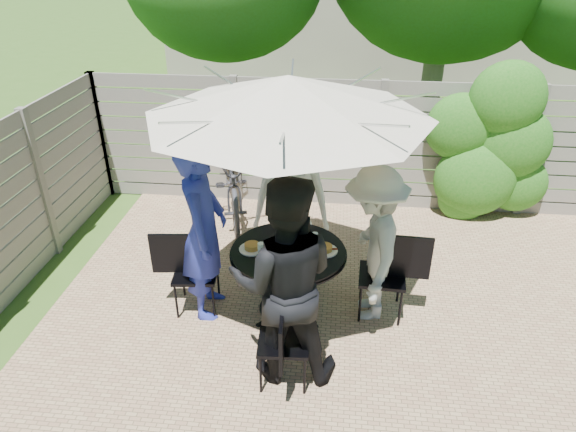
# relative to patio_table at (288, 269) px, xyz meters

# --- Properties ---
(patio_table) EXTENTS (1.22, 1.22, 0.75)m
(patio_table) POSITION_rel_patio_table_xyz_m (0.00, 0.00, 0.00)
(patio_table) COLOR black
(patio_table) RESTS_ON ground
(umbrella) EXTENTS (2.72, 2.72, 2.48)m
(umbrella) POSITION_rel_patio_table_xyz_m (0.00, 0.00, 1.77)
(umbrella) COLOR silver
(umbrella) RESTS_ON ground
(chair_back) EXTENTS (0.44, 0.62, 0.83)m
(chair_back) POSITION_rel_patio_table_xyz_m (-0.06, 0.96, -0.27)
(chair_back) COLOR black
(chair_back) RESTS_ON ground
(person_back) EXTENTS (0.89, 0.61, 1.75)m
(person_back) POSITION_rel_patio_table_xyz_m (-0.05, 0.83, 0.35)
(person_back) COLOR white
(person_back) RESTS_ON ground
(chair_left) EXTENTS (0.68, 0.48, 0.91)m
(chair_left) POSITION_rel_patio_table_xyz_m (-0.96, -0.06, -0.25)
(chair_left) COLOR black
(chair_left) RESTS_ON ground
(person_left) EXTENTS (0.50, 0.72, 1.89)m
(person_left) POSITION_rel_patio_table_xyz_m (-0.83, -0.05, 0.42)
(person_left) COLOR #2630A5
(person_left) RESTS_ON ground
(chair_front) EXTENTS (0.46, 0.66, 0.90)m
(chair_front) POSITION_rel_patio_table_xyz_m (0.06, -0.96, -0.25)
(chair_front) COLOR black
(chair_front) RESTS_ON ground
(person_front) EXTENTS (0.99, 0.79, 1.93)m
(person_front) POSITION_rel_patio_table_xyz_m (0.05, -0.83, 0.44)
(person_front) COLOR black
(person_front) RESTS_ON ground
(chair_right) EXTENTS (0.70, 0.48, 0.95)m
(chair_right) POSITION_rel_patio_table_xyz_m (0.96, 0.06, -0.24)
(chair_right) COLOR black
(chair_right) RESTS_ON ground
(person_right) EXTENTS (0.68, 1.11, 1.66)m
(person_right) POSITION_rel_patio_table_xyz_m (0.83, 0.05, 0.30)
(person_right) COLOR #AFB2AD
(person_right) RESTS_ON ground
(plate_back) EXTENTS (0.26, 0.26, 0.06)m
(plate_back) POSITION_rel_patio_table_xyz_m (-0.02, 0.36, 0.25)
(plate_back) COLOR white
(plate_back) RESTS_ON patio_table
(plate_left) EXTENTS (0.26, 0.26, 0.06)m
(plate_left) POSITION_rel_patio_table_xyz_m (-0.36, -0.02, 0.25)
(plate_left) COLOR white
(plate_left) RESTS_ON patio_table
(plate_front) EXTENTS (0.26, 0.26, 0.06)m
(plate_front) POSITION_rel_patio_table_xyz_m (0.02, -0.36, 0.25)
(plate_front) COLOR white
(plate_front) RESTS_ON patio_table
(plate_right) EXTENTS (0.26, 0.26, 0.06)m
(plate_right) POSITION_rel_patio_table_xyz_m (0.36, 0.02, 0.25)
(plate_right) COLOR white
(plate_right) RESTS_ON patio_table
(plate_extra) EXTENTS (0.24, 0.24, 0.06)m
(plate_extra) POSITION_rel_patio_table_xyz_m (0.20, -0.29, 0.25)
(plate_extra) COLOR white
(plate_extra) RESTS_ON patio_table
(glass_back) EXTENTS (0.07, 0.07, 0.14)m
(glass_back) POSITION_rel_patio_table_xyz_m (-0.12, 0.25, 0.30)
(glass_back) COLOR silver
(glass_back) RESTS_ON patio_table
(glass_left) EXTENTS (0.07, 0.07, 0.14)m
(glass_left) POSITION_rel_patio_table_xyz_m (-0.25, -0.12, 0.30)
(glass_left) COLOR silver
(glass_left) RESTS_ON patio_table
(glass_front) EXTENTS (0.07, 0.07, 0.14)m
(glass_front) POSITION_rel_patio_table_xyz_m (0.12, -0.25, 0.30)
(glass_front) COLOR silver
(glass_front) RESTS_ON patio_table
(glass_right) EXTENTS (0.07, 0.07, 0.14)m
(glass_right) POSITION_rel_patio_table_xyz_m (0.25, 0.12, 0.30)
(glass_right) COLOR silver
(glass_right) RESTS_ON patio_table
(syrup_jug) EXTENTS (0.09, 0.09, 0.16)m
(syrup_jug) POSITION_rel_patio_table_xyz_m (-0.06, 0.05, 0.31)
(syrup_jug) COLOR #59280C
(syrup_jug) RESTS_ON patio_table
(coffee_cup) EXTENTS (0.08, 0.08, 0.12)m
(coffee_cup) POSITION_rel_patio_table_xyz_m (0.09, 0.23, 0.29)
(coffee_cup) COLOR #C6B293
(coffee_cup) RESTS_ON patio_table
(bicycle) EXTENTS (1.16, 2.03, 1.01)m
(bicycle) POSITION_rel_patio_table_xyz_m (-1.00, 2.08, -0.02)
(bicycle) COLOR #333338
(bicycle) RESTS_ON ground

